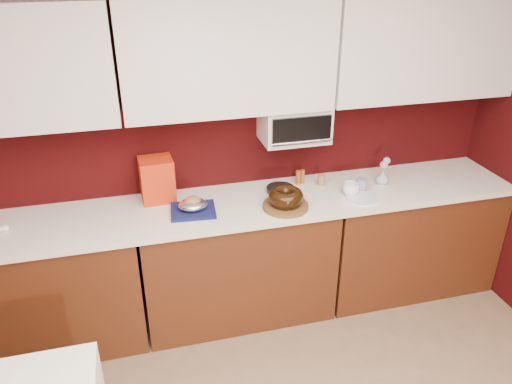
{
  "coord_description": "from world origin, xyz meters",
  "views": [
    {
      "loc": [
        -0.62,
        -0.96,
        2.48
      ],
      "look_at": [
        0.11,
        1.84,
        1.02
      ],
      "focal_mm": 35.0,
      "sensor_mm": 36.0,
      "label": 1
    }
  ],
  "objects": [
    {
      "name": "cake_base",
      "position": [
        0.3,
        1.8,
        0.91
      ],
      "size": [
        0.36,
        0.36,
        0.03
      ],
      "primitive_type": "cylinder",
      "rotation": [
        0.0,
        0.0,
        -0.2
      ],
      "color": "brown",
      "rests_on": "countertop"
    },
    {
      "name": "toaster_oven",
      "position": [
        0.45,
        2.1,
        1.38
      ],
      "size": [
        0.45,
        0.3,
        0.25
      ],
      "primitive_type": "cube",
      "color": "white",
      "rests_on": "upper_cabinet_center"
    },
    {
      "name": "roasted_ham",
      "position": [
        -0.29,
        1.89,
        0.98
      ],
      "size": [
        0.12,
        0.1,
        0.07
      ],
      "primitive_type": "ellipsoid",
      "rotation": [
        0.0,
        0.0,
        -0.14
      ],
      "color": "#AC684E",
      "rests_on": "foil_ham_nest"
    },
    {
      "name": "flower_vase",
      "position": [
        1.09,
        1.97,
        0.96
      ],
      "size": [
        0.1,
        0.1,
        0.11
      ],
      "primitive_type": "imported",
      "rotation": [
        0.0,
        0.0,
        -0.42
      ],
      "color": "#B1BAC8",
      "rests_on": "countertop"
    },
    {
      "name": "coffee_mug",
      "position": [
        0.8,
        1.86,
        0.95
      ],
      "size": [
        0.14,
        0.14,
        0.11
      ],
      "primitive_type": "imported",
      "rotation": [
        0.0,
        0.0,
        0.89
      ],
      "color": "white",
      "rests_on": "countertop"
    },
    {
      "name": "amber_bottle",
      "position": [
        0.5,
        2.12,
        0.95
      ],
      "size": [
        0.04,
        0.04,
        0.11
      ],
      "primitive_type": "cylinder",
      "rotation": [
        0.0,
        0.0,
        0.1
      ],
      "color": "#94481B",
      "rests_on": "countertop"
    },
    {
      "name": "base_cabinet_center",
      "position": [
        0.0,
        1.94,
        0.43
      ],
      "size": [
        1.31,
        0.58,
        0.86
      ],
      "primitive_type": "cube",
      "color": "#4F240F",
      "rests_on": "floor"
    },
    {
      "name": "base_cabinet_right",
      "position": [
        1.33,
        1.94,
        0.43
      ],
      "size": [
        1.31,
        0.58,
        0.86
      ],
      "primitive_type": "cube",
      "color": "#4F240F",
      "rests_on": "floor"
    },
    {
      "name": "flower_blue",
      "position": [
        1.12,
        1.99,
        1.07
      ],
      "size": [
        0.05,
        0.05,
        0.05
      ],
      "primitive_type": "sphere",
      "color": "#8AAFDC",
      "rests_on": "flower_vase"
    },
    {
      "name": "bundt_cake",
      "position": [
        0.3,
        1.8,
        0.98
      ],
      "size": [
        0.3,
        0.3,
        0.1
      ],
      "primitive_type": "torus",
      "rotation": [
        0.0,
        0.0,
        -0.33
      ],
      "color": "black",
      "rests_on": "cake_base"
    },
    {
      "name": "egg_right",
      "position": [
        -1.45,
        1.94,
        0.92
      ],
      "size": [
        0.06,
        0.05,
        0.04
      ],
      "primitive_type": "ellipsoid",
      "rotation": [
        0.0,
        0.0,
        0.41
      ],
      "color": "white",
      "rests_on": "countertop"
    },
    {
      "name": "egg_left",
      "position": [
        -1.43,
        1.94,
        0.92
      ],
      "size": [
        0.06,
        0.06,
        0.04
      ],
      "primitive_type": "ellipsoid",
      "rotation": [
        0.0,
        0.0,
        0.33
      ],
      "color": "white",
      "rests_on": "countertop"
    },
    {
      "name": "upper_cabinet_right",
      "position": [
        1.33,
        2.08,
        1.85
      ],
      "size": [
        1.31,
        0.33,
        0.7
      ],
      "primitive_type": "cube",
      "color": "white",
      "rests_on": "wall_back"
    },
    {
      "name": "pandoro_box",
      "position": [
        -0.5,
        2.13,
        1.05
      ],
      "size": [
        0.23,
        0.21,
        0.3
      ],
      "primitive_type": "cube",
      "rotation": [
        0.0,
        0.0,
        0.05
      ],
      "color": "#B30F0B",
      "rests_on": "countertop"
    },
    {
      "name": "base_cabinet_left",
      "position": [
        -1.33,
        1.94,
        0.43
      ],
      "size": [
        1.31,
        0.58,
        0.86
      ],
      "primitive_type": "cube",
      "color": "#4F240F",
      "rests_on": "floor"
    },
    {
      "name": "toaster_oven_door",
      "position": [
        0.45,
        1.94,
        1.38
      ],
      "size": [
        0.4,
        0.02,
        0.18
      ],
      "primitive_type": "cube",
      "color": "black",
      "rests_on": "toaster_oven"
    },
    {
      "name": "navy_towel",
      "position": [
        -0.29,
        1.89,
        0.91
      ],
      "size": [
        0.31,
        0.27,
        0.02
      ],
      "primitive_type": "cube",
      "rotation": [
        0.0,
        0.0,
        -0.09
      ],
      "color": "#14194B",
      "rests_on": "countertop"
    },
    {
      "name": "china_plate",
      "position": [
        0.85,
        1.78,
        0.91
      ],
      "size": [
        0.26,
        0.26,
        0.01
      ],
      "primitive_type": "cylinder",
      "rotation": [
        0.0,
        0.0,
        -0.21
      ],
      "color": "white",
      "rests_on": "countertop"
    },
    {
      "name": "paper_cup",
      "position": [
        0.66,
        2.06,
        0.94
      ],
      "size": [
        0.07,
        0.07,
        0.08
      ],
      "primitive_type": "cylinder",
      "rotation": [
        0.0,
        0.0,
        0.32
      ],
      "color": "olive",
      "rests_on": "countertop"
    },
    {
      "name": "blue_jar",
      "position": [
        0.9,
        1.91,
        0.94
      ],
      "size": [
        0.09,
        0.09,
        0.09
      ],
      "primitive_type": "cylinder",
      "rotation": [
        0.0,
        0.0,
        -0.34
      ],
      "color": "#1B2C99",
      "rests_on": "countertop"
    },
    {
      "name": "flower_pink",
      "position": [
        1.09,
        1.97,
        1.05
      ],
      "size": [
        0.06,
        0.06,
        0.06
      ],
      "primitive_type": "sphere",
      "color": "pink",
      "rests_on": "flower_vase"
    },
    {
      "name": "foil_ham_nest",
      "position": [
        -0.29,
        1.89,
        0.96
      ],
      "size": [
        0.23,
        0.21,
        0.07
      ],
      "primitive_type": "ellipsoid",
      "rotation": [
        0.0,
        0.0,
        0.32
      ],
      "color": "white",
      "rests_on": "navy_towel"
    },
    {
      "name": "toaster_oven_handle",
      "position": [
        0.45,
        1.93,
        1.3
      ],
      "size": [
        0.42,
        0.02,
        0.02
      ],
      "primitive_type": "cylinder",
      "rotation": [
        0.0,
        1.57,
        0.0
      ],
      "color": "silver",
      "rests_on": "toaster_oven"
    },
    {
      "name": "upper_cabinet_center",
      "position": [
        0.0,
        2.08,
        1.85
      ],
      "size": [
        1.31,
        0.33,
        0.7
      ],
      "primitive_type": "cube",
      "color": "white",
      "rests_on": "wall_back"
    },
    {
      "name": "countertop",
      "position": [
        0.0,
        1.94,
        0.88
      ],
      "size": [
        4.0,
        0.62,
        0.04
      ],
      "primitive_type": "cube",
      "color": "white",
      "rests_on": "base_cabinet_center"
    },
    {
      "name": "dark_pan",
      "position": [
        0.34,
        2.03,
        0.92
      ],
      "size": [
        0.25,
        0.25,
        0.03
      ],
      "primitive_type": "cylinder",
      "rotation": [
        0.0,
        0.0,
        -0.31
      ],
      "color": "black",
      "rests_on": "countertop"
    },
    {
      "name": "amber_bottle_tall",
      "position": [
        0.54,
        2.13,
        0.95
      ],
      "size": [
        0.03,
        0.03,
        0.1
      ],
      "primitive_type": "cylinder",
      "rotation": [
        0.0,
        0.0,
        0.02
      ],
      "color": "brown",
      "rests_on": "countertop"
    },
    {
      "name": "wall_back",
      "position": [
        0.0,
        2.25,
        1.25
      ],
      "size": [
        4.0,
        0.02,
        2.5
      ],
      "primitive_type": "cube",
      "color": "#340707",
      "rests_on": "floor"
    }
  ]
}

